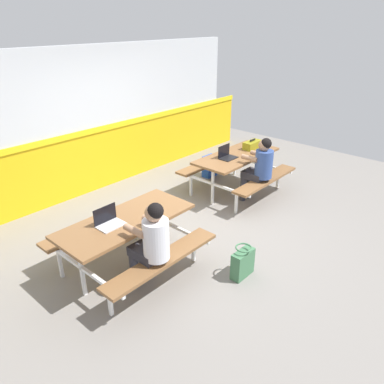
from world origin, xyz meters
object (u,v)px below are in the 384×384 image
(toolbox_grey, at_px, (252,145))
(laptop_silver, at_px, (109,221))
(backpack_dark, at_px, (209,166))
(laptop_dark, at_px, (227,155))
(picnic_table_left, at_px, (127,231))
(student_nearer, at_px, (152,240))
(tote_bag_bright, at_px, (243,263))
(picnic_table_right, at_px, (236,163))
(student_further, at_px, (260,165))

(toolbox_grey, bearing_deg, laptop_silver, -174.52)
(toolbox_grey, xyz_separation_m, backpack_dark, (-0.22, 0.86, -0.60))
(laptop_silver, distance_m, toolbox_grey, 3.60)
(laptop_dark, relative_size, backpack_dark, 0.73)
(picnic_table_left, height_order, laptop_dark, laptop_dark)
(backpack_dark, bearing_deg, picnic_table_left, -158.50)
(student_nearer, xyz_separation_m, tote_bag_bright, (0.94, -0.63, -0.51))
(laptop_dark, bearing_deg, picnic_table_right, -7.86)
(student_nearer, xyz_separation_m, student_further, (2.84, 0.38, 0.00))
(laptop_silver, height_order, toolbox_grey, laptop_silver)
(picnic_table_left, bearing_deg, student_further, -3.74)
(student_nearer, relative_size, tote_bag_bright, 2.81)
(picnic_table_right, height_order, tote_bag_bright, picnic_table_right)
(laptop_dark, distance_m, tote_bag_bright, 2.44)
(laptop_silver, xyz_separation_m, tote_bag_bright, (1.09, -1.22, -0.59))
(laptop_silver, xyz_separation_m, laptop_dark, (2.83, 0.38, 0.00))
(picnic_table_left, relative_size, backpack_dark, 3.96)
(laptop_dark, bearing_deg, laptop_silver, -172.41)
(laptop_silver, relative_size, backpack_dark, 0.73)
(picnic_table_right, relative_size, student_further, 1.44)
(laptop_dark, bearing_deg, tote_bag_bright, -137.47)
(student_further, height_order, laptop_dark, student_further)
(picnic_table_right, relative_size, backpack_dark, 3.96)
(student_further, bearing_deg, toolbox_grey, 42.95)
(laptop_dark, relative_size, toolbox_grey, 0.80)
(laptop_dark, xyz_separation_m, tote_bag_bright, (-1.74, -1.60, -0.59))
(student_nearer, distance_m, laptop_silver, 0.62)
(laptop_dark, height_order, toolbox_grey, laptop_dark)
(student_nearer, xyz_separation_m, laptop_dark, (2.69, 0.97, 0.08))
(laptop_dark, bearing_deg, student_further, -75.79)
(laptop_dark, bearing_deg, picnic_table_left, -170.99)
(tote_bag_bright, bearing_deg, picnic_table_right, 37.95)
(student_nearer, relative_size, backpack_dark, 2.74)
(toolbox_grey, relative_size, backpack_dark, 0.91)
(student_further, height_order, tote_bag_bright, student_further)
(student_nearer, distance_m, toolbox_grey, 3.57)
(toolbox_grey, relative_size, tote_bag_bright, 0.93)
(student_further, bearing_deg, backpack_dark, 74.80)
(student_further, bearing_deg, picnic_table_right, 78.77)
(student_further, bearing_deg, student_nearer, -172.44)
(student_further, distance_m, laptop_silver, 2.99)
(toolbox_grey, height_order, backpack_dark, toolbox_grey)
(laptop_silver, distance_m, backpack_dark, 3.62)
(laptop_silver, bearing_deg, picnic_table_left, -9.13)
(picnic_table_right, relative_size, laptop_dark, 5.42)
(student_nearer, bearing_deg, picnic_table_right, 17.57)
(student_further, relative_size, backpack_dark, 2.74)
(student_nearer, xyz_separation_m, laptop_silver, (-0.14, 0.59, 0.08))
(picnic_table_right, bearing_deg, laptop_silver, -173.70)
(laptop_silver, bearing_deg, student_nearer, -76.64)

